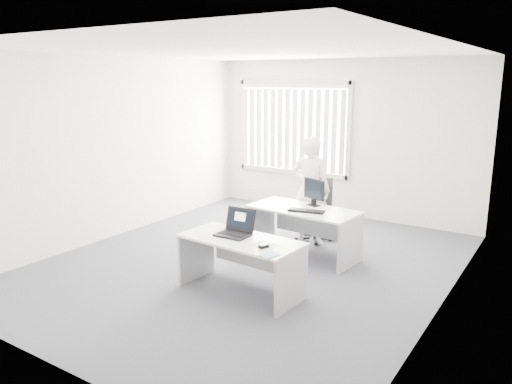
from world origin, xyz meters
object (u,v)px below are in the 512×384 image
Objects in this scene: office_chair at (316,220)px; desk_far at (303,222)px; person at (310,190)px; laptop at (233,223)px; desk_near at (241,254)px; monitor at (314,192)px.

desk_far is at bearing -88.04° from office_chair.
person is 2.03m from laptop.
laptop is (0.02, -2.03, -0.01)m from person.
desk_near is 0.94× the size of desk_far.
desk_near is 1.76m from monitor.
person is 0.42m from monitor.
person is 4.26× the size of monitor.
monitor reaches higher than desk_near.
desk_far is at bearing 92.27° from desk_near.
desk_near is 3.85× the size of monitor.
person reaches higher than desk_far.
person is at bearing 112.86° from desk_far.
person reaches higher than office_chair.
office_chair is 0.86m from monitor.
office_chair is at bearing 88.61° from laptop.
laptop is (-0.17, -1.46, 0.31)m from desk_far.
desk_near is 0.36m from laptop.
person is 4.21× the size of laptop.
desk_far is 4.04× the size of laptop.
desk_far is at bearing 81.68° from laptop.
desk_far reaches higher than desk_near.
office_chair is 0.58× the size of person.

